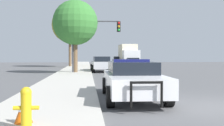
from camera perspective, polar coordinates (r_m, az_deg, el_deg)
name	(u,v)px	position (r m, az deg, el deg)	size (l,w,h in m)	color
ground_plane	(219,107)	(9.19, 20.83, -8.40)	(110.00, 110.00, 0.00)	#565659
sidewalk_left	(48,108)	(8.36, -12.92, -8.88)	(3.00, 110.00, 0.13)	#BCB7AD
police_car	(132,79)	(10.13, 4.14, -3.23)	(2.10, 5.16, 1.43)	white
fire_hydrant	(26,107)	(5.81, -17.04, -8.45)	(0.50, 0.22, 0.83)	gold
traffic_light	(94,34)	(24.23, -3.78, 5.86)	(4.16, 0.35, 4.52)	#424247
car_background_midblock	(101,64)	(26.69, -2.23, -0.12)	(2.00, 4.69, 1.46)	#B7B7BC
car_background_oncoming	(133,62)	(37.88, 4.23, 0.22)	(2.02, 4.52, 1.24)	#333856
car_background_distant	(119,61)	(43.98, 1.35, 0.50)	(2.19, 4.52, 1.39)	#333856
box_truck	(128,55)	(41.21, 3.32, 1.73)	(2.52, 6.60, 3.16)	silver
tree_sidewalk_far	(70,25)	(37.64, -8.54, 7.70)	(4.78, 4.78, 7.87)	brown
tree_sidewalk_mid	(75,23)	(24.42, -7.49, 8.10)	(3.86, 3.86, 6.17)	brown
traffic_cone	(24,111)	(6.36, -17.53, -9.23)	(0.39, 0.39, 0.52)	orange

